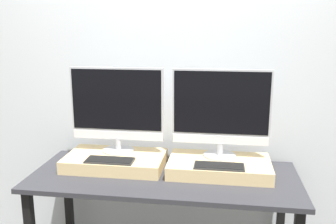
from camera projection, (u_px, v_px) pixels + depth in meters
name	position (u px, v px, depth m)	size (l,w,h in m)	color
wall_back	(173.00, 86.00, 2.65)	(8.00, 0.04, 2.60)	silver
workbench	(164.00, 187.00, 2.39)	(1.68, 0.69, 0.80)	#2D2D33
wooden_riser_left	(115.00, 161.00, 2.49)	(0.65, 0.39, 0.08)	#D6B77F
monitor_left	(117.00, 107.00, 2.48)	(0.63, 0.21, 0.57)	#B2B2B7
keyboard_left	(110.00, 160.00, 2.36)	(0.30, 0.13, 0.01)	#2D2D2D
wooden_riser_right	(219.00, 166.00, 2.39)	(0.65, 0.39, 0.08)	#D6B77F
monitor_right	(221.00, 111.00, 2.39)	(0.63, 0.21, 0.57)	#B2B2B7
keyboard_right	(219.00, 166.00, 2.26)	(0.30, 0.13, 0.01)	#2D2D2D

